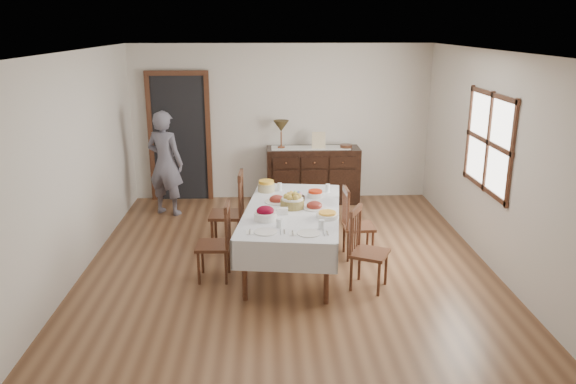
{
  "coord_description": "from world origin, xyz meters",
  "views": [
    {
      "loc": [
        -0.26,
        -6.38,
        2.89
      ],
      "look_at": [
        0.0,
        0.1,
        0.95
      ],
      "focal_mm": 35.0,
      "sensor_mm": 36.0,
      "label": 1
    }
  ],
  "objects_px": {
    "dining_table": "(292,216)",
    "sideboard": "(313,175)",
    "person": "(165,160)",
    "chair_left_far": "(231,210)",
    "chair_right_near": "(365,248)",
    "chair_right_far": "(355,222)",
    "table_lamp": "(281,127)",
    "chair_left_near": "(217,241)"
  },
  "relations": [
    {
      "from": "chair_left_far",
      "to": "chair_left_near",
      "type": "bearing_deg",
      "value": -3.68
    },
    {
      "from": "chair_left_near",
      "to": "person",
      "type": "xyz_separation_m",
      "value": [
        -0.99,
        2.43,
        0.41
      ]
    },
    {
      "from": "chair_right_far",
      "to": "table_lamp",
      "type": "relative_size",
      "value": 2.01
    },
    {
      "from": "chair_right_near",
      "to": "chair_right_far",
      "type": "xyz_separation_m",
      "value": [
        0.02,
        0.88,
        -0.01
      ]
    },
    {
      "from": "dining_table",
      "to": "chair_left_far",
      "type": "xyz_separation_m",
      "value": [
        -0.79,
        0.64,
        -0.13
      ]
    },
    {
      "from": "chair_left_near",
      "to": "chair_right_near",
      "type": "bearing_deg",
      "value": 82.09
    },
    {
      "from": "dining_table",
      "to": "person",
      "type": "height_order",
      "value": "person"
    },
    {
      "from": "table_lamp",
      "to": "chair_right_far",
      "type": "bearing_deg",
      "value": -70.03
    },
    {
      "from": "chair_left_near",
      "to": "person",
      "type": "bearing_deg",
      "value": -156.0
    },
    {
      "from": "chair_left_far",
      "to": "person",
      "type": "xyz_separation_m",
      "value": [
        -1.09,
        1.48,
        0.35
      ]
    },
    {
      "from": "chair_left_near",
      "to": "chair_right_near",
      "type": "height_order",
      "value": "chair_right_near"
    },
    {
      "from": "dining_table",
      "to": "chair_right_far",
      "type": "bearing_deg",
      "value": 26.22
    },
    {
      "from": "sideboard",
      "to": "chair_left_far",
      "type": "bearing_deg",
      "value": -121.85
    },
    {
      "from": "chair_right_far",
      "to": "person",
      "type": "xyz_separation_m",
      "value": [
        -2.69,
        1.84,
        0.41
      ]
    },
    {
      "from": "chair_left_far",
      "to": "person",
      "type": "relative_size",
      "value": 0.6
    },
    {
      "from": "chair_left_near",
      "to": "chair_right_near",
      "type": "xyz_separation_m",
      "value": [
        1.69,
        -0.29,
        0.0
      ]
    },
    {
      "from": "dining_table",
      "to": "chair_right_far",
      "type": "xyz_separation_m",
      "value": [
        0.81,
        0.28,
        -0.2
      ]
    },
    {
      "from": "chair_left_far",
      "to": "person",
      "type": "height_order",
      "value": "person"
    },
    {
      "from": "table_lamp",
      "to": "dining_table",
      "type": "bearing_deg",
      "value": -88.73
    },
    {
      "from": "chair_right_far",
      "to": "table_lamp",
      "type": "distance_m",
      "value": 2.68
    },
    {
      "from": "dining_table",
      "to": "chair_left_far",
      "type": "relative_size",
      "value": 2.21
    },
    {
      "from": "person",
      "to": "chair_left_near",
      "type": "bearing_deg",
      "value": 134.73
    },
    {
      "from": "dining_table",
      "to": "chair_right_far",
      "type": "height_order",
      "value": "chair_right_far"
    },
    {
      "from": "chair_right_far",
      "to": "dining_table",
      "type": "bearing_deg",
      "value": 106.95
    },
    {
      "from": "chair_right_far",
      "to": "chair_left_far",
      "type": "bearing_deg",
      "value": 75.29
    },
    {
      "from": "chair_right_near",
      "to": "chair_right_far",
      "type": "distance_m",
      "value": 0.88
    },
    {
      "from": "dining_table",
      "to": "sideboard",
      "type": "distance_m",
      "value": 2.72
    },
    {
      "from": "chair_left_far",
      "to": "sideboard",
      "type": "xyz_separation_m",
      "value": [
        1.26,
        2.03,
        -0.07
      ]
    },
    {
      "from": "sideboard",
      "to": "person",
      "type": "bearing_deg",
      "value": -166.74
    },
    {
      "from": "dining_table",
      "to": "chair_left_near",
      "type": "bearing_deg",
      "value": -153.44
    },
    {
      "from": "chair_right_far",
      "to": "sideboard",
      "type": "relative_size",
      "value": 0.6
    },
    {
      "from": "chair_right_far",
      "to": "sideboard",
      "type": "bearing_deg",
      "value": 6.28
    },
    {
      "from": "chair_right_near",
      "to": "person",
      "type": "relative_size",
      "value": 0.54
    },
    {
      "from": "chair_left_far",
      "to": "table_lamp",
      "type": "bearing_deg",
      "value": 162.63
    },
    {
      "from": "dining_table",
      "to": "chair_left_near",
      "type": "relative_size",
      "value": 2.49
    },
    {
      "from": "chair_left_far",
      "to": "chair_right_near",
      "type": "xyz_separation_m",
      "value": [
        1.58,
        -1.24,
        -0.05
      ]
    },
    {
      "from": "chair_left_far",
      "to": "person",
      "type": "distance_m",
      "value": 1.87
    },
    {
      "from": "chair_left_near",
      "to": "person",
      "type": "relative_size",
      "value": 0.53
    },
    {
      "from": "table_lamp",
      "to": "sideboard",
      "type": "bearing_deg",
      "value": -0.43
    },
    {
      "from": "sideboard",
      "to": "table_lamp",
      "type": "distance_m",
      "value": 0.97
    },
    {
      "from": "dining_table",
      "to": "table_lamp",
      "type": "relative_size",
      "value": 5.05
    },
    {
      "from": "dining_table",
      "to": "chair_right_near",
      "type": "xyz_separation_m",
      "value": [
        0.8,
        -0.6,
        -0.19
      ]
    }
  ]
}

